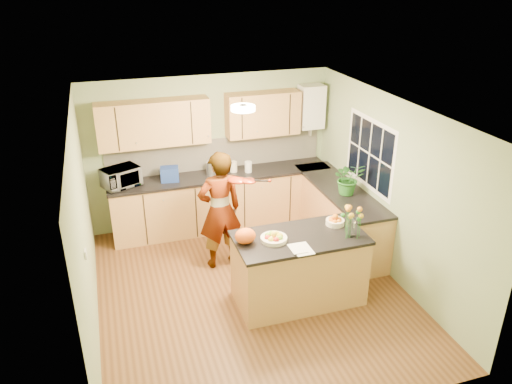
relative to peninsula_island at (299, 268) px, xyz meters
name	(u,v)px	position (x,y,z in m)	size (l,w,h in m)	color
floor	(251,291)	(-0.53, 0.36, -0.48)	(4.50, 4.50, 0.00)	#523017
ceiling	(250,111)	(-0.53, 0.36, 2.02)	(4.00, 4.50, 0.02)	white
wall_back	(210,151)	(-0.53, 2.61, 0.77)	(4.00, 0.02, 2.50)	#96AB7A
wall_front	(328,318)	(-0.53, -1.89, 0.77)	(4.00, 0.02, 2.50)	#96AB7A
wall_left	(84,232)	(-2.53, 0.36, 0.77)	(0.02, 4.50, 2.50)	#96AB7A
wall_right	(390,189)	(1.47, 0.36, 0.77)	(0.02, 4.50, 2.50)	#96AB7A
back_counter	(222,200)	(-0.43, 2.31, 0.00)	(3.64, 0.62, 0.94)	#B57648
right_counter	(339,215)	(1.17, 1.21, 0.00)	(0.62, 2.24, 0.94)	#B57648
splashback	(217,153)	(-0.43, 2.59, 0.72)	(3.60, 0.02, 0.52)	beige
upper_cabinets	(200,119)	(-0.71, 2.44, 1.37)	(3.20, 0.34, 0.70)	#B57648
boiler	(311,107)	(1.17, 2.45, 1.42)	(0.40, 0.30, 0.86)	white
window_right	(370,154)	(1.46, 0.96, 1.07)	(0.01, 1.30, 1.05)	white
light_switch	(85,254)	(-2.52, -0.24, 0.82)	(0.02, 0.09, 0.09)	white
ceiling_lamp	(243,108)	(-0.53, 0.66, 1.99)	(0.30, 0.30, 0.07)	#FFEABF
peninsula_island	(299,268)	(0.00, 0.00, 0.00)	(1.65, 0.85, 0.95)	#B57648
fruit_dish	(274,237)	(-0.35, 0.00, 0.52)	(0.33, 0.33, 0.12)	beige
orange_bowl	(335,220)	(0.55, 0.15, 0.53)	(0.24, 0.24, 0.14)	beige
flower_vase	(352,212)	(0.60, -0.18, 0.80)	(0.27, 0.27, 0.49)	silver
orange_bag	(245,236)	(-0.70, 0.05, 0.57)	(0.26, 0.22, 0.19)	#E25312
papers	(302,249)	(-0.10, -0.30, 0.48)	(0.22, 0.30, 0.01)	white
violinist	(220,210)	(-0.75, 1.14, 0.40)	(0.64, 0.42, 1.76)	tan
violin	(237,180)	(-0.55, 0.92, 0.93)	(0.62, 0.25, 0.12)	#4C1504
microwave	(121,177)	(-2.01, 2.30, 0.61)	(0.54, 0.37, 0.30)	white
blue_box	(170,174)	(-1.27, 2.29, 0.58)	(0.28, 0.21, 0.22)	navy
kettle	(211,168)	(-0.60, 2.33, 0.59)	(0.16, 0.16, 0.30)	silver
jar_cream	(234,167)	(-0.22, 2.34, 0.55)	(0.12, 0.12, 0.18)	beige
jar_white	(248,167)	(0.01, 2.27, 0.56)	(0.12, 0.12, 0.18)	white
potted_plant	(349,178)	(1.17, 0.99, 0.71)	(0.45, 0.39, 0.50)	#266722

